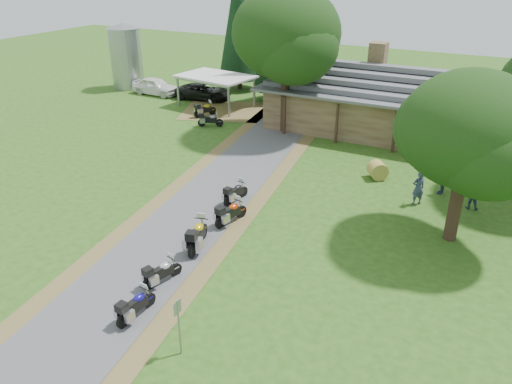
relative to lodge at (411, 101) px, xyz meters
The scene contains 23 objects.
ground 24.86m from the lodge, 104.04° to the right, with size 120.00×120.00×0.00m, color #2B4F16.
driveway 21.17m from the lodge, 108.00° to the right, with size 46.00×46.00×0.00m, color #4C4C4F.
lodge is the anchor object (origin of this frame).
silo 27.73m from the lodge, behind, with size 3.03×3.03×6.16m, color gray.
carport 16.40m from the lodge, behind, with size 6.23×4.15×2.70m, color silver, non-canonical shape.
car_white_sedan 23.62m from the lodge, behind, with size 6.02×2.54×2.01m, color white.
car_dark_suv 18.73m from the lodge, behind, with size 5.55×2.36×2.13m, color black.
motorcycle_row_a 26.07m from the lodge, 99.36° to the right, with size 1.70×0.55×1.16m, color navy, non-canonical shape.
motorcycle_row_b 24.06m from the lodge, 101.24° to the right, with size 1.68×0.55×1.15m, color #AFB1B7, non-canonical shape.
motorcycle_row_c 21.24m from the lodge, 103.40° to the right, with size 2.10×0.68×1.44m, color gold, non-canonical shape.
motorcycle_row_d 18.61m from the lodge, 104.80° to the right, with size 1.86×0.61×1.27m, color #CF3B0A, non-canonical shape.
motorcycle_row_e 16.84m from the lodge, 109.88° to the right, with size 1.72×0.56×1.18m, color black, non-canonical shape.
motorcycle_carport_a 16.11m from the lodge, 167.97° to the right, with size 1.84×0.60×1.26m, color gold, non-canonical shape.
motorcycle_carport_b 14.96m from the lodge, 158.57° to the right, with size 1.73×0.57×1.19m, color slate, non-canonical shape.
person_a 12.00m from the lodge, 75.42° to the right, with size 0.63×0.45×2.20m, color #333E5B.
person_b 12.23m from the lodge, 62.41° to the right, with size 0.55×0.39×1.93m, color #333E5B.
person_c 10.51m from the lodge, 67.55° to the right, with size 0.54×0.39×1.89m, color #333E5B.
hay_bale 9.39m from the lodge, 88.54° to the right, with size 1.05×1.05×0.96m, color olive.
sign_post 26.55m from the lodge, 93.67° to the right, with size 0.39×0.07×2.19m, color gray, non-canonical shape.
oak_lodge_left 9.74m from the lodge, 155.41° to the right, with size 7.60×7.60×11.52m, color black, non-canonical shape.
oak_driveway 15.48m from the lodge, 70.50° to the right, with size 6.00×6.00×8.68m, color black, non-canonical shape.
cedar_near 13.90m from the lodge, 163.56° to the left, with size 4.05×4.05×14.19m, color black.
cedar_far 18.94m from the lodge, 161.29° to the left, with size 4.05×4.05×12.22m, color black.
Camera 1 is at (12.42, -12.58, 12.11)m, focal length 35.00 mm.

